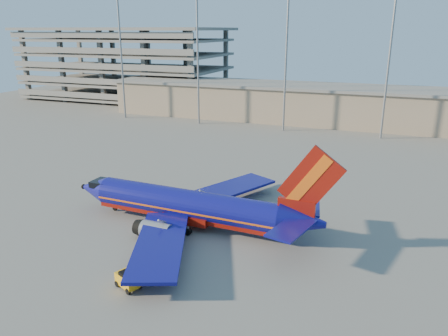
{
  "coord_description": "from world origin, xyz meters",
  "views": [
    {
      "loc": [
        16.45,
        -45.0,
        20.84
      ],
      "look_at": [
        -2.66,
        4.4,
        4.0
      ],
      "focal_mm": 35.0,
      "sensor_mm": 36.0,
      "label": 1
    }
  ],
  "objects": [
    {
      "name": "terminal_building",
      "position": [
        10.0,
        58.0,
        4.32
      ],
      "size": [
        122.0,
        16.0,
        8.5
      ],
      "color": "gray",
      "rests_on": "ground"
    },
    {
      "name": "parking_garage",
      "position": [
        -62.0,
        74.05,
        11.73
      ],
      "size": [
        62.0,
        32.0,
        21.4
      ],
      "color": "slate",
      "rests_on": "ground"
    },
    {
      "name": "ground",
      "position": [
        0.0,
        0.0,
        0.0
      ],
      "size": [
        220.0,
        220.0,
        0.0
      ],
      "primitive_type": "plane",
      "color": "slate",
      "rests_on": "ground"
    },
    {
      "name": "light_mast_row",
      "position": [
        5.0,
        46.0,
        17.55
      ],
      "size": [
        101.6,
        1.6,
        28.65
      ],
      "color": "gray",
      "rests_on": "ground"
    },
    {
      "name": "baggage_tug",
      "position": [
        -2.68,
        -17.99,
        0.81
      ],
      "size": [
        2.51,
        2.06,
        1.56
      ],
      "rotation": [
        0.0,
        0.0,
        -0.41
      ],
      "color": "#EAA614",
      "rests_on": "ground"
    },
    {
      "name": "aircraft_main",
      "position": [
        -2.81,
        -4.79,
        2.27
      ],
      "size": [
        31.37,
        30.16,
        10.62
      ],
      "rotation": [
        0.0,
        0.0,
        -0.04
      ],
      "color": "navy",
      "rests_on": "ground"
    }
  ]
}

